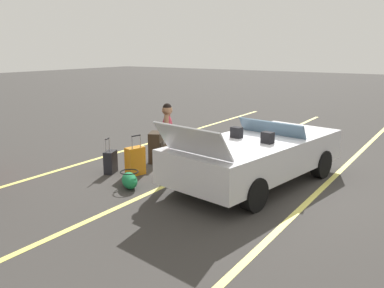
{
  "coord_description": "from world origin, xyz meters",
  "views": [
    {
      "loc": [
        -7.45,
        -3.35,
        2.73
      ],
      "look_at": [
        -0.45,
        1.29,
        0.75
      ],
      "focal_mm": 38.21,
      "sensor_mm": 36.0,
      "label": 1
    }
  ],
  "objects_px": {
    "convertible_car": "(262,154)",
    "duffel_bag": "(129,180)",
    "suitcase_large_black": "(156,147)",
    "traveler_person": "(168,138)",
    "suitcase_medium_bright": "(135,161)",
    "suitcase_small_carryon": "(111,162)"
  },
  "relations": [
    {
      "from": "suitcase_small_carryon",
      "to": "traveler_person",
      "type": "distance_m",
      "value": 1.61
    },
    {
      "from": "duffel_bag",
      "to": "traveler_person",
      "type": "xyz_separation_m",
      "value": [
        0.72,
        -0.42,
        0.77
      ]
    },
    {
      "from": "suitcase_large_black",
      "to": "duffel_bag",
      "type": "height_order",
      "value": "suitcase_large_black"
    },
    {
      "from": "suitcase_large_black",
      "to": "suitcase_medium_bright",
      "type": "relative_size",
      "value": 0.82
    },
    {
      "from": "convertible_car",
      "to": "duffel_bag",
      "type": "relative_size",
      "value": 6.48
    },
    {
      "from": "suitcase_large_black",
      "to": "duffel_bag",
      "type": "distance_m",
      "value": 1.95
    },
    {
      "from": "duffel_bag",
      "to": "traveler_person",
      "type": "bearing_deg",
      "value": -30.54
    },
    {
      "from": "convertible_car",
      "to": "duffel_bag",
      "type": "height_order",
      "value": "convertible_car"
    },
    {
      "from": "suitcase_small_carryon",
      "to": "traveler_person",
      "type": "bearing_deg",
      "value": -13.16
    },
    {
      "from": "suitcase_large_black",
      "to": "suitcase_small_carryon",
      "type": "distance_m",
      "value": 1.31
    },
    {
      "from": "duffel_bag",
      "to": "suitcase_large_black",
      "type": "bearing_deg",
      "value": 22.53
    },
    {
      "from": "traveler_person",
      "to": "suitcase_small_carryon",
      "type": "bearing_deg",
      "value": 156.82
    },
    {
      "from": "suitcase_medium_bright",
      "to": "suitcase_small_carryon",
      "type": "xyz_separation_m",
      "value": [
        -0.21,
        0.55,
        -0.06
      ]
    },
    {
      "from": "duffel_bag",
      "to": "traveler_person",
      "type": "relative_size",
      "value": 0.41
    },
    {
      "from": "suitcase_large_black",
      "to": "convertible_car",
      "type": "bearing_deg",
      "value": -25.46
    },
    {
      "from": "suitcase_small_carryon",
      "to": "duffel_bag",
      "type": "distance_m",
      "value": 1.15
    },
    {
      "from": "convertible_car",
      "to": "duffel_bag",
      "type": "xyz_separation_m",
      "value": [
        -1.86,
        2.01,
        -0.43
      ]
    },
    {
      "from": "suitcase_large_black",
      "to": "suitcase_medium_bright",
      "type": "xyz_separation_m",
      "value": [
        -1.07,
        -0.27,
        -0.06
      ]
    },
    {
      "from": "suitcase_medium_bright",
      "to": "traveler_person",
      "type": "height_order",
      "value": "traveler_person"
    },
    {
      "from": "convertible_car",
      "to": "suitcase_large_black",
      "type": "height_order",
      "value": "convertible_car"
    },
    {
      "from": "suitcase_medium_bright",
      "to": "traveler_person",
      "type": "distance_m",
      "value": 1.09
    },
    {
      "from": "convertible_car",
      "to": "duffel_bag",
      "type": "distance_m",
      "value": 2.77
    }
  ]
}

